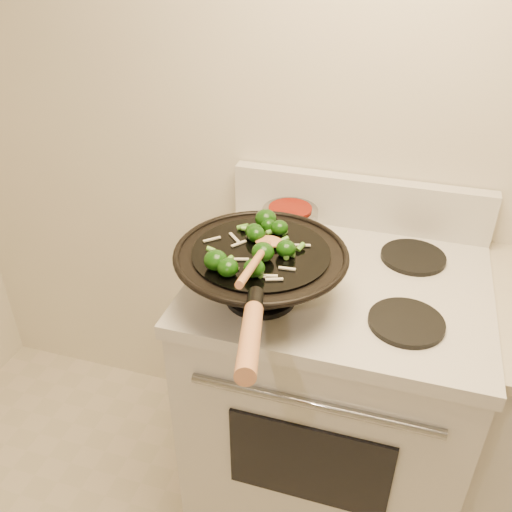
% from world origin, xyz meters
% --- Properties ---
extents(stove, '(0.78, 0.67, 1.08)m').
position_xyz_m(stove, '(-0.25, 1.17, 0.47)').
color(stove, silver).
rests_on(stove, ground).
extents(wok, '(0.42, 0.69, 0.22)m').
position_xyz_m(wok, '(-0.43, 1.01, 1.00)').
color(wok, black).
rests_on(wok, stove).
extents(stirfry, '(0.26, 0.29, 0.05)m').
position_xyz_m(stirfry, '(-0.44, 1.02, 1.08)').
color(stirfry, '#103808').
rests_on(stirfry, wok).
extents(wooden_spoon, '(0.07, 0.32, 0.09)m').
position_xyz_m(wooden_spoon, '(-0.42, 0.97, 1.09)').
color(wooden_spoon, '#B57347').
rests_on(wooden_spoon, wok).
extents(saucepan, '(0.16, 0.26, 0.10)m').
position_xyz_m(saucepan, '(-0.43, 1.32, 0.98)').
color(saucepan, gray).
rests_on(saucepan, stove).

